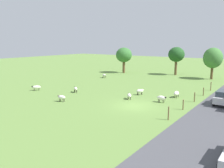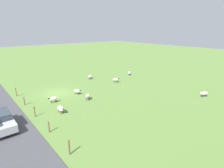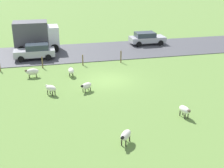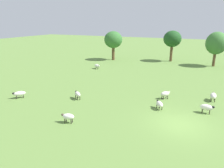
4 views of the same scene
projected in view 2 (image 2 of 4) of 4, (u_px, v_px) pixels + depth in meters
name	position (u px, v px, depth m)	size (l,w,h in m)	color
ground_plane	(57.00, 93.00, 26.17)	(160.00, 160.00, 0.00)	olive
sheep_0	(88.00, 96.00, 23.61)	(0.99, 0.99, 0.78)	silver
sheep_1	(61.00, 109.00, 19.92)	(0.59, 1.22, 0.80)	silver
sheep_2	(90.00, 76.00, 33.21)	(1.08, 0.65, 0.76)	white
sheep_3	(204.00, 93.00, 24.64)	(1.26, 0.88, 0.74)	white
sheep_4	(116.00, 80.00, 31.16)	(1.09, 0.99, 0.76)	silver
sheep_5	(129.00, 73.00, 36.16)	(1.11, 1.20, 0.72)	silver
sheep_6	(53.00, 99.00, 22.71)	(1.16, 0.56, 0.78)	silver
sheep_7	(77.00, 91.00, 25.63)	(0.95, 1.09, 0.71)	silver
fence_post_0	(16.00, 92.00, 24.83)	(0.12, 0.12, 1.23)	brown
fence_post_1	(24.00, 101.00, 21.97)	(0.12, 0.12, 1.07)	brown
fence_post_2	(35.00, 112.00, 19.08)	(0.12, 0.12, 1.14)	brown
fence_post_3	(49.00, 127.00, 16.21)	(0.12, 0.12, 1.06)	brown
fence_post_4	(69.00, 147.00, 13.30)	(0.12, 0.12, 1.25)	brown
car_1	(1.00, 121.00, 16.62)	(2.01, 4.19, 1.57)	#B7B7BC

